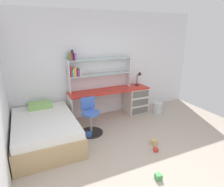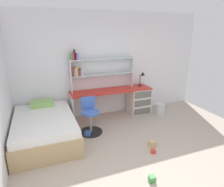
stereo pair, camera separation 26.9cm
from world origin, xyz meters
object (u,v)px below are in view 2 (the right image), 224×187
Objects in this scene: desk at (132,99)px; bookshelf_hutch at (94,68)px; bed_platform at (45,128)px; toy_block_natural_3 at (152,144)px; desk_lamp at (143,77)px; toy_block_green_1 at (152,179)px; swivel_chair at (90,119)px; toy_block_blue_2 at (88,134)px; waste_bin at (160,109)px; toy_block_red_0 at (153,151)px.

bookshelf_hutch reaches higher than desk.
bed_platform is 15.41× the size of toy_block_natural_3.
desk_lamp is 3.01m from toy_block_green_1.
toy_block_blue_2 is at bearing -122.36° from swivel_chair.
bookshelf_hutch reaches higher than toy_block_natural_3.
toy_block_green_1 is (0.47, -1.86, -0.28)m from swivel_chair.
waste_bin reaches higher than toy_block_blue_2.
toy_block_red_0 is at bearing -128.19° from waste_bin.
desk_lamp is 2.32m from toy_block_red_0.
toy_block_red_0 is (0.89, -1.23, -0.29)m from swivel_chair.
toy_block_red_0 is (0.55, -2.02, -1.29)m from bookshelf_hutch.
toy_block_green_1 is at bearing -52.17° from bed_platform.
swivel_chair is 2.11m from waste_bin.
waste_bin is (3.07, 0.28, -0.12)m from bed_platform.
bed_platform is (-2.70, -0.69, -0.73)m from desk_lamp.
desk is 18.39× the size of toy_block_blue_2.
desk_lamp is 0.47× the size of swivel_chair.
toy_block_green_1 is at bearing -122.51° from toy_block_natural_3.
toy_block_blue_2 is (-1.00, 1.05, 0.02)m from toy_block_red_0.
desk is 5.65× the size of desk_lamp.
toy_block_natural_3 is at bearing -45.59° from swivel_chair.
bookshelf_hutch is at bearing 66.91° from swivel_chair.
bookshelf_hutch is 14.07× the size of toy_block_natural_3.
swivel_chair is (-1.72, -0.70, -0.68)m from desk_lamp.
desk_lamp is 2.24m from toy_block_blue_2.
swivel_chair reaches higher than desk.
toy_block_blue_2 is (-0.11, -0.18, -0.27)m from swivel_chair.
bed_platform is 3.08m from waste_bin.
toy_block_blue_2 is at bearing 109.08° from toy_block_green_1.
toy_block_red_0 is at bearing 56.17° from toy_block_green_1.
bookshelf_hutch is 2.17m from waste_bin.
toy_block_natural_3 is (1.00, -1.02, -0.27)m from swivel_chair.
bed_platform is (-0.98, 0.01, -0.05)m from swivel_chair.
bookshelf_hutch reaches higher than bed_platform.
desk_lamp is at bearing 25.76° from toy_block_blue_2.
toy_block_blue_2 is at bearing -150.77° from desk.
waste_bin is at bearing -26.09° from desk.
toy_block_red_0 is at bearing -54.13° from swivel_chair.
desk_lamp is (0.36, 0.06, 0.58)m from desk.
waste_bin is 1.71m from toy_block_natural_3.
toy_block_natural_3 is at bearing -69.82° from bookshelf_hutch.
waste_bin is at bearing 5.21° from bed_platform.
toy_block_natural_3 is (0.11, 0.21, 0.02)m from toy_block_red_0.
swivel_chair is at bearing -172.10° from waste_bin.
swivel_chair is at bearing 125.87° from toy_block_red_0.
toy_block_green_1 is (-1.62, -2.15, -0.10)m from waste_bin.
desk is 2.68m from toy_block_green_1.
swivel_chair is 0.34m from toy_block_blue_2.
toy_block_blue_2 is (-2.20, -0.47, -0.09)m from waste_bin.
bookshelf_hutch is 17.25× the size of toy_block_green_1.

